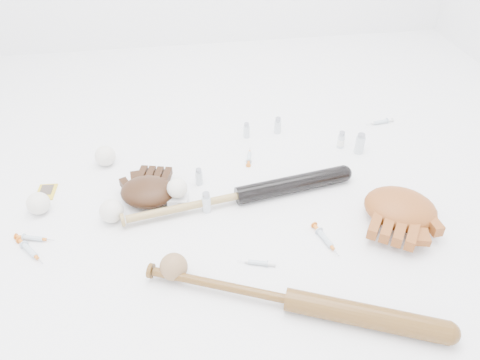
{
  "coord_description": "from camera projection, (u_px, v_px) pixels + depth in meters",
  "views": [
    {
      "loc": [
        -0.2,
        -1.23,
        1.09
      ],
      "look_at": [
        0.0,
        0.07,
        0.06
      ],
      "focal_mm": 35.0,
      "sensor_mm": 36.0,
      "label": 1
    }
  ],
  "objects": [
    {
      "name": "pedestal",
      "position": [
        178.0,
        200.0,
        1.65
      ],
      "size": [
        0.08,
        0.08,
        0.04
      ],
      "primitive_type": "cube",
      "rotation": [
        0.0,
        0.0,
        -0.19
      ],
      "color": "white",
      "rests_on": "ground"
    },
    {
      "name": "glove_dark",
      "position": [
        148.0,
        191.0,
        1.65
      ],
      "size": [
        0.28,
        0.28,
        0.08
      ],
      "primitive_type": null,
      "rotation": [
        0.0,
        0.0,
        -0.26
      ],
      "color": "black",
      "rests_on": "ground"
    },
    {
      "name": "baseball_mid",
      "position": [
        111.0,
        211.0,
        1.57
      ],
      "size": [
        0.08,
        0.08,
        0.08
      ],
      "primitive_type": "sphere",
      "color": "silver",
      "rests_on": "ground"
    },
    {
      "name": "vial_4",
      "position": [
        206.0,
        202.0,
        1.61
      ],
      "size": [
        0.03,
        0.03,
        0.08
      ],
      "primitive_type": "cylinder",
      "color": "silver",
      "rests_on": "ground"
    },
    {
      "name": "syringe_5",
      "position": [
        33.0,
        238.0,
        1.52
      ],
      "size": [
        0.15,
        0.07,
        0.02
      ],
      "primitive_type": null,
      "rotation": [
        0.0,
        0.0,
        -0.29
      ],
      "color": "#ADBCC6",
      "rests_on": "ground"
    },
    {
      "name": "vial_1",
      "position": [
        278.0,
        125.0,
        2.01
      ],
      "size": [
        0.03,
        0.03,
        0.07
      ],
      "primitive_type": "cylinder",
      "color": "silver",
      "rests_on": "ground"
    },
    {
      "name": "syringe_3",
      "position": [
        325.0,
        239.0,
        1.51
      ],
      "size": [
        0.07,
        0.17,
        0.02
      ],
      "primitive_type": null,
      "rotation": [
        0.0,
        0.0,
        -1.32
      ],
      "color": "#ADBCC6",
      "rests_on": "ground"
    },
    {
      "name": "vial_0",
      "position": [
        247.0,
        130.0,
        1.99
      ],
      "size": [
        0.03,
        0.03,
        0.07
      ],
      "primitive_type": "cylinder",
      "color": "silver",
      "rests_on": "ground"
    },
    {
      "name": "vial_2",
      "position": [
        199.0,
        177.0,
        1.73
      ],
      "size": [
        0.03,
        0.03,
        0.07
      ],
      "primitive_type": "cylinder",
      "color": "silver",
      "rests_on": "ground"
    },
    {
      "name": "bat_dark",
      "position": [
        239.0,
        195.0,
        1.65
      ],
      "size": [
        0.87,
        0.2,
        0.06
      ],
      "primitive_type": null,
      "rotation": [
        0.0,
        0.0,
        0.16
      ],
      "color": "black",
      "rests_on": "ground"
    },
    {
      "name": "baseball_upper",
      "position": [
        105.0,
        156.0,
        1.83
      ],
      "size": [
        0.08,
        0.08,
        0.08
      ],
      "primitive_type": "sphere",
      "color": "silver",
      "rests_on": "ground"
    },
    {
      "name": "baseball_on_pedestal",
      "position": [
        177.0,
        188.0,
        1.62
      ],
      "size": [
        0.07,
        0.07,
        0.07
      ],
      "primitive_type": "sphere",
      "color": "silver",
      "rests_on": "pedestal"
    },
    {
      "name": "syringe_0",
      "position": [
        30.0,
        250.0,
        1.47
      ],
      "size": [
        0.12,
        0.15,
        0.02
      ],
      "primitive_type": null,
      "rotation": [
        0.0,
        0.0,
        -0.9
      ],
      "color": "#ADBCC6",
      "rests_on": "ground"
    },
    {
      "name": "syringe_4",
      "position": [
        381.0,
        122.0,
        2.09
      ],
      "size": [
        0.15,
        0.05,
        0.02
      ],
      "primitive_type": null,
      "rotation": [
        0.0,
        0.0,
        3.29
      ],
      "color": "#ADBCC6",
      "rests_on": "ground"
    },
    {
      "name": "baseball_left",
      "position": [
        38.0,
        203.0,
        1.61
      ],
      "size": [
        0.08,
        0.08,
        0.08
      ],
      "primitive_type": "sphere",
      "color": "silver",
      "rests_on": "ground"
    },
    {
      "name": "vial_3",
      "position": [
        360.0,
        143.0,
        1.89
      ],
      "size": [
        0.04,
        0.04,
        0.09
      ],
      "primitive_type": "cylinder",
      "color": "silver",
      "rests_on": "ground"
    },
    {
      "name": "syringe_2",
      "position": [
        249.0,
        157.0,
        1.88
      ],
      "size": [
        0.05,
        0.14,
        0.02
      ],
      "primitive_type": null,
      "rotation": [
        0.0,
        0.0,
        1.34
      ],
      "color": "#ADBCC6",
      "rests_on": "ground"
    },
    {
      "name": "vial_5",
      "position": [
        341.0,
        140.0,
        1.92
      ],
      "size": [
        0.03,
        0.03,
        0.07
      ],
      "primitive_type": "cylinder",
      "color": "silver",
      "rests_on": "ground"
    },
    {
      "name": "glove_tan",
      "position": [
        400.0,
        208.0,
        1.57
      ],
      "size": [
        0.4,
        0.4,
        0.1
      ],
      "primitive_type": null,
      "rotation": [
        0.0,
        0.0,
        2.54
      ],
      "color": "brown",
      "rests_on": "ground"
    },
    {
      "name": "bat_wood",
      "position": [
        289.0,
        300.0,
        1.3
      ],
      "size": [
        0.84,
        0.41,
        0.06
      ],
      "primitive_type": null,
      "rotation": [
        0.0,
        0.0,
        -0.41
      ],
      "color": "brown",
      "rests_on": "ground"
    },
    {
      "name": "syringe_1",
      "position": [
        258.0,
        263.0,
        1.44
      ],
      "size": [
        0.13,
        0.06,
        0.02
      ],
      "primitive_type": null,
      "rotation": [
        0.0,
        0.0,
        2.84
      ],
      "color": "#ADBCC6",
      "rests_on": "ground"
    },
    {
      "name": "baseball_aged",
      "position": [
        174.0,
        267.0,
        1.38
      ],
      "size": [
        0.08,
        0.08,
        0.08
      ],
      "primitive_type": "sphere",
      "color": "olive",
      "rests_on": "ground"
    },
    {
      "name": "trading_card",
      "position": [
        46.0,
        192.0,
        1.71
      ],
      "size": [
        0.07,
        0.09,
        0.01
      ],
      "primitive_type": "cube",
      "rotation": [
        0.0,
        0.0,
        -0.07
      ],
      "color": "gold",
      "rests_on": "ground"
    }
  ]
}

